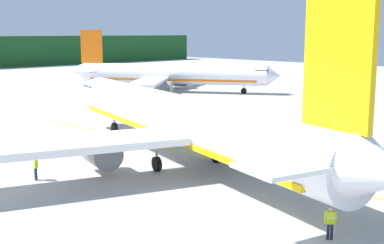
# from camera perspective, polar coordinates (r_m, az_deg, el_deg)

# --- Properties ---
(ground) EXTENTS (240.00, 320.00, 0.20)m
(ground) POSITION_cam_1_polar(r_m,az_deg,el_deg) (67.06, -17.24, 0.73)
(ground) COLOR #A8A8A3
(airliner_foreground) EXTENTS (34.29, 41.12, 11.90)m
(airliner_foreground) POSITION_cam_1_polar(r_m,az_deg,el_deg) (39.33, -1.19, 0.09)
(airliner_foreground) COLOR white
(airliner_foreground) RESTS_ON ground
(airliner_mid_apron) EXTENTS (27.87, 32.74, 10.64)m
(airliner_mid_apron) POSITION_cam_1_polar(r_m,az_deg,el_deg) (88.15, -2.46, 5.32)
(airliner_mid_apron) COLOR white
(airliner_mid_apron) RESTS_ON ground
(cargo_container_near) EXTENTS (2.00, 2.00, 2.13)m
(cargo_container_near) POSITION_cam_1_polar(r_m,az_deg,el_deg) (39.39, 11.93, -3.66)
(cargo_container_near) COLOR #333338
(cargo_container_near) RESTS_ON ground
(crew_marshaller) EXTENTS (0.49, 0.48, 1.67)m
(crew_marshaller) POSITION_cam_1_polar(r_m,az_deg,el_deg) (26.54, 15.18, -10.57)
(crew_marshaller) COLOR #191E33
(crew_marshaller) RESTS_ON ground
(crew_loader_left) EXTENTS (0.29, 0.63, 1.79)m
(crew_loader_left) POSITION_cam_1_polar(r_m,az_deg,el_deg) (37.08, -17.08, -4.65)
(crew_loader_left) COLOR #191E33
(crew_loader_left) RESTS_ON ground
(apron_guide_line) EXTENTS (0.30, 60.00, 0.01)m
(apron_guide_line) POSITION_cam_1_polar(r_m,az_deg,el_deg) (39.17, 6.42, -5.09)
(apron_guide_line) COLOR yellow
(apron_guide_line) RESTS_ON ground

